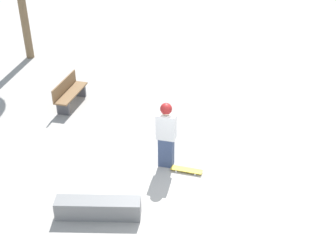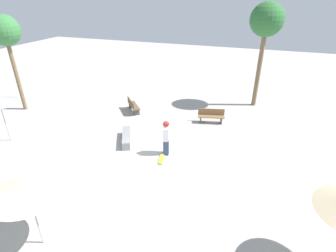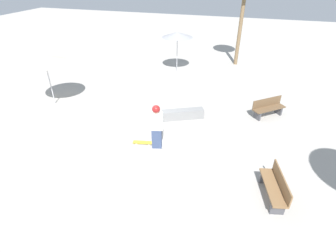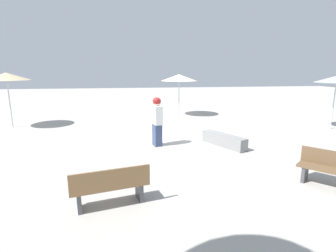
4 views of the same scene
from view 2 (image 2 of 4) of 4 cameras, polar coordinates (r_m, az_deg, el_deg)
ground_plane at (r=12.71m, az=-5.69°, el=-7.58°), size 60.00×60.00×0.00m
skater_main at (r=12.67m, az=-0.43°, el=-2.35°), size 0.38×0.53×1.80m
skateboard at (r=12.69m, az=-1.45°, el=-7.17°), size 0.36×0.82×0.07m
concrete_ledge at (r=14.25m, az=-9.05°, el=-2.56°), size 1.20×1.87×0.44m
bench_near at (r=17.67m, az=-7.63°, el=4.40°), size 1.38×1.50×0.85m
bench_far at (r=16.26m, az=9.35°, el=2.16°), size 1.66×0.80×0.85m
shade_umbrella_cream at (r=8.64m, az=-28.51°, el=-11.67°), size 2.16×2.16×2.48m
palm_tree_left at (r=19.41m, az=-31.97°, el=16.91°), size 1.84×1.84×6.06m
palm_tree_center_right at (r=18.43m, az=20.67°, el=20.43°), size 2.09×2.09×6.73m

